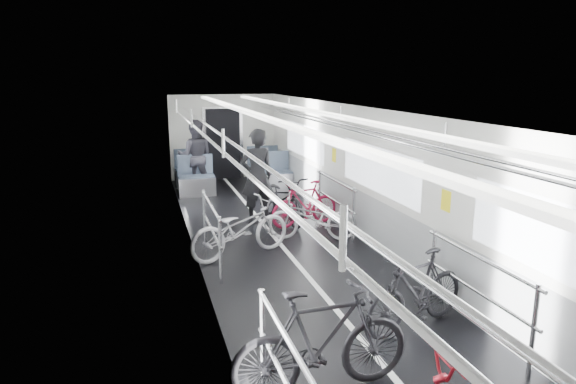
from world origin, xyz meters
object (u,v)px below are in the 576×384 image
(person_standing, at_px, (257,176))
(bike_aisle, at_px, (282,198))
(bike_right_mid, at_px, (312,217))
(bike_right_near, at_px, (416,291))
(person_seated, at_px, (195,156))
(bike_right_far, at_px, (305,204))
(bike_left_far, at_px, (240,228))
(bike_left_mid, at_px, (322,341))

(person_standing, bearing_deg, bike_aisle, 158.23)
(bike_right_mid, bearing_deg, bike_aisle, -151.37)
(bike_right_near, xyz_separation_m, person_seated, (-1.69, 8.06, 0.45))
(bike_right_mid, bearing_deg, bike_right_far, -169.42)
(bike_left_far, xyz_separation_m, bike_aisle, (1.21, 1.82, 0.01))
(bike_left_mid, height_order, bike_left_far, bike_left_mid)
(bike_left_mid, xyz_separation_m, bike_right_far, (1.55, 5.28, -0.08))
(bike_right_near, relative_size, bike_right_far, 1.06)
(bike_left_far, relative_size, person_seated, 0.98)
(bike_right_near, bearing_deg, bike_left_mid, -77.13)
(bike_right_mid, bearing_deg, bike_left_mid, 2.11)
(bike_right_far, distance_m, bike_aisle, 0.56)
(bike_left_mid, height_order, bike_aisle, bike_left_mid)
(bike_left_far, bearing_deg, bike_right_far, -68.44)
(bike_right_mid, xyz_separation_m, bike_aisle, (-0.21, 1.33, 0.06))
(bike_right_near, bearing_deg, person_standing, 171.04)
(bike_left_mid, xyz_separation_m, bike_aisle, (1.20, 5.72, -0.05))
(bike_left_far, xyz_separation_m, person_standing, (0.72, 1.92, 0.47))
(person_standing, height_order, person_seated, person_standing)
(bike_right_mid, height_order, bike_aisle, bike_aisle)
(person_standing, relative_size, person_seated, 1.03)
(bike_aisle, distance_m, person_standing, 0.69)
(bike_right_near, xyz_separation_m, person_standing, (-0.79, 4.93, 0.48))
(bike_right_near, height_order, bike_aisle, bike_aisle)
(bike_right_mid, xyz_separation_m, bike_right_far, (0.14, 0.88, 0.03))
(person_seated, bearing_deg, bike_left_mid, 99.86)
(bike_left_mid, distance_m, bike_aisle, 5.85)
(bike_right_mid, relative_size, bike_aisle, 0.87)
(person_seated, bearing_deg, bike_right_near, 110.45)
(bike_right_far, relative_size, person_standing, 0.78)
(person_standing, bearing_deg, bike_left_far, 59.12)
(person_standing, bearing_deg, person_seated, -84.19)
(person_seated, bearing_deg, bike_aisle, 121.90)
(bike_left_mid, xyz_separation_m, person_seated, (-0.19, 8.95, 0.39))
(bike_left_far, xyz_separation_m, person_seated, (-0.17, 5.05, 0.45))
(bike_left_mid, distance_m, bike_right_far, 5.50)
(bike_left_far, bearing_deg, person_standing, -40.51)
(bike_left_mid, height_order, bike_right_near, bike_left_mid)
(bike_right_mid, height_order, person_seated, person_seated)
(bike_left_far, relative_size, person_standing, 0.95)
(bike_right_mid, bearing_deg, person_seated, -140.92)
(bike_left_far, bearing_deg, bike_right_mid, -90.66)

